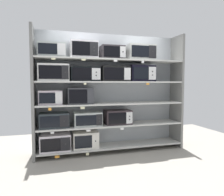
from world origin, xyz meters
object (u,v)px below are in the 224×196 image
Objects in this scene: microwave_3 at (87,119)px; microwave_9 at (114,74)px; microwave_5 at (51,97)px; microwave_12 at (84,50)px; microwave_4 at (118,117)px; microwave_11 at (52,50)px; microwave_6 at (80,96)px; microwave_14 at (140,53)px; microwave_1 at (85,139)px; microwave_2 at (54,120)px; microwave_13 at (112,53)px; microwave_0 at (55,142)px; microwave_10 at (141,74)px; microwave_8 at (85,74)px; microwave_7 at (53,73)px.

microwave_9 is (0.56, -0.00, 0.90)m from microwave_3.
microwave_12 reaches higher than microwave_5.
microwave_11 is at bearing 179.98° from microwave_4.
microwave_14 is at bearing 0.02° from microwave_6.
microwave_4 is at bearing -0.01° from microwave_1.
microwave_3 is 1.05× the size of microwave_12.
microwave_13 is (1.16, -0.00, 1.32)m from microwave_2.
microwave_3 is (0.04, 0.00, 0.42)m from microwave_1.
microwave_0 is at bearing -0.69° from microwave_2.
microwave_2 is at bearing 179.99° from microwave_13.
microwave_11 is (-0.02, 0.00, 1.32)m from microwave_2.
microwave_10 reaches higher than microwave_1.
microwave_0 is at bearing -179.99° from microwave_14.
microwave_10 reaches higher than microwave_3.
microwave_2 is at bearing -0.18° from microwave_11.
microwave_12 is at bearing -179.99° from microwave_10.
microwave_3 is (0.64, -0.00, -0.00)m from microwave_2.
microwave_1 is at bearing 179.99° from microwave_13.
microwave_12 is 0.58m from microwave_13.
microwave_13 is (1.15, -0.00, 1.74)m from microwave_0.
microwave_12 is at bearing 180.00° from microwave_9.
microwave_9 is (1.26, -0.00, 0.46)m from microwave_5.
microwave_10 is 1.03× the size of microwave_12.
microwave_6 is (0.55, -0.00, 0.02)m from microwave_5.
microwave_11 is (-0.66, 0.00, 1.32)m from microwave_3.
microwave_0 is 0.99× the size of microwave_14.
microwave_9 reaches higher than microwave_4.
microwave_9 reaches higher than microwave_5.
microwave_1 is 1.30m from microwave_8.
microwave_1 is (0.58, 0.00, 0.00)m from microwave_0.
microwave_9 reaches higher than microwave_3.
microwave_13 is at bearing -0.00° from microwave_0.
microwave_6 reaches higher than microwave_4.
microwave_1 is 0.42m from microwave_3.
microwave_7 is at bearing -4.26° from microwave_2.
microwave_1 is 0.93× the size of microwave_4.
microwave_0 is at bearing -180.00° from microwave_1.
microwave_0 is 1.07× the size of microwave_10.
microwave_11 reaches higher than microwave_0.
microwave_10 is at bearing 0.00° from microwave_0.
microwave_2 reaches higher than microwave_3.
microwave_2 is 2.01m from microwave_10.
microwave_10 reaches higher than microwave_8.
microwave_12 reaches higher than microwave_11.
microwave_4 is 1.04m from microwave_10.
microwave_4 is 1.06× the size of microwave_11.
microwave_4 is 1.32m from microwave_13.
microwave_14 reaches higher than microwave_11.
microwave_7 is (0.00, -0.00, 0.90)m from microwave_2.
microwave_0 is 0.86m from microwave_5.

